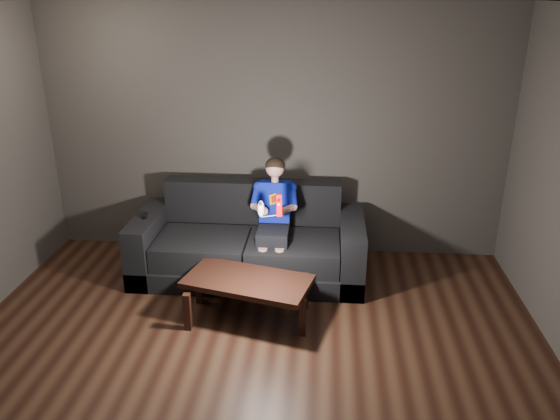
{
  "coord_description": "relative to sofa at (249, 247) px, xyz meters",
  "views": [
    {
      "loc": [
        0.56,
        -3.23,
        2.77
      ],
      "look_at": [
        0.15,
        1.55,
        0.85
      ],
      "focal_mm": 35.0,
      "sensor_mm": 36.0,
      "label": 1
    }
  ],
  "objects": [
    {
      "name": "ceiling",
      "position": [
        0.2,
        -1.87,
        2.4
      ],
      "size": [
        5.0,
        5.0,
        0.02
      ],
      "primitive_type": "cube",
      "color": "silver",
      "rests_on": "back_wall"
    },
    {
      "name": "sofa",
      "position": [
        0.0,
        0.0,
        0.0
      ],
      "size": [
        2.35,
        1.01,
        0.91
      ],
      "color": "black",
      "rests_on": "floor"
    },
    {
      "name": "nunchuk_white",
      "position": [
        0.19,
        -0.5,
        0.63
      ],
      "size": [
        0.07,
        0.1,
        0.16
      ],
      "color": "silver",
      "rests_on": "child"
    },
    {
      "name": "coffee_table",
      "position": [
        0.11,
        -0.87,
        0.05
      ],
      "size": [
        1.21,
        0.81,
        0.4
      ],
      "color": "black",
      "rests_on": "floor"
    },
    {
      "name": "child",
      "position": [
        0.27,
        -0.07,
        0.46
      ],
      "size": [
        0.46,
        0.57,
        1.14
      ],
      "color": "black",
      "rests_on": "sofa"
    },
    {
      "name": "wii_remote_black",
      "position": [
        -1.06,
        -0.09,
        0.36
      ],
      "size": [
        0.06,
        0.15,
        0.03
      ],
      "color": "black",
      "rests_on": "sofa"
    },
    {
      "name": "back_wall",
      "position": [
        0.2,
        0.63,
        1.05
      ],
      "size": [
        5.0,
        0.04,
        2.7
      ],
      "primitive_type": "cube",
      "color": "#403B37",
      "rests_on": "ground"
    },
    {
      "name": "wii_remote_red",
      "position": [
        0.35,
        -0.51,
        0.68
      ],
      "size": [
        0.07,
        0.08,
        0.21
      ],
      "color": "red",
      "rests_on": "child"
    },
    {
      "name": "floor",
      "position": [
        0.2,
        -1.87,
        -0.3
      ],
      "size": [
        5.0,
        5.0,
        0.0
      ],
      "primitive_type": "plane",
      "color": "black",
      "rests_on": "ground"
    }
  ]
}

